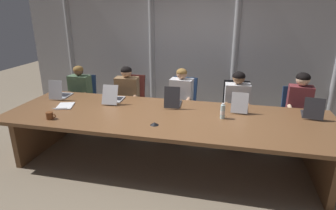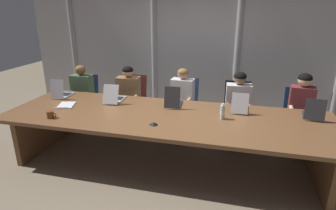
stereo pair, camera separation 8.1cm
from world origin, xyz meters
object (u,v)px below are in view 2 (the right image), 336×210
Objects in this scene: coffee_mug_near at (51,115)px; person_right_end at (301,108)px; office_chair_right_end at (297,124)px; spiral_notepad at (66,105)px; person_left_mid at (127,95)px; laptop_right_end at (313,114)px; laptop_center at (173,102)px; office_chair_right_mid at (236,118)px; laptop_left_mid at (115,98)px; office_chair_center at (183,113)px; laptop_right_mid at (240,107)px; water_bottle_primary at (222,112)px; person_right_mid at (238,104)px; conference_mic_left_side at (154,124)px; office_chair_left_mid at (133,109)px; laptop_left_end at (62,93)px; office_chair_left_end at (85,105)px; person_center at (181,100)px; person_left_end at (80,93)px.

person_right_end is at bearing 22.93° from coffee_mug_near.
office_chair_right_end reaches higher than spiral_notepad.
person_left_mid is 1.52m from coffee_mug_near.
laptop_center is at bearing 97.16° from laptop_right_end.
laptop_center is 0.43× the size of office_chair_right_mid.
laptop_left_mid reaches higher than office_chair_center.
laptop_right_mid is 1.89× the size of water_bottle_primary.
conference_mic_left_side is at bearing -42.84° from person_right_mid.
person_left_mid is at bearing -94.79° from person_right_mid.
laptop_left_mid reaches higher than office_chair_left_mid.
laptop_left_mid is 0.48× the size of office_chair_right_mid.
laptop_left_end is 0.97× the size of laptop_center.
office_chair_left_end is at bearing 90.25° from spiral_notepad.
coffee_mug_near is (-0.53, -0.87, -0.01)m from laptop_left_mid.
office_chair_left_mid is 8.84× the size of conference_mic_left_side.
office_chair_left_mid is 0.82× the size of person_center.
conference_mic_left_side is (-1.99, -0.75, -0.04)m from laptop_right_end.
laptop_center is 0.43× the size of office_chair_center.
conference_mic_left_side is at bearing -134.83° from laptop_left_mid.
person_left_end is 8.30× the size of coffee_mug_near.
spiral_notepad is at bearing -37.76° from person_left_mid.
conference_mic_left_side is (1.40, 0.12, -0.03)m from coffee_mug_near.
spiral_notepad is at bearing 12.91° from office_chair_left_end.
person_left_mid is 2.85m from person_right_end.
person_right_mid is at bearing -82.57° from laptop_left_end.
person_center reaches higher than coffee_mug_near.
office_chair_left_mid is 1.72m from coffee_mug_near.
person_left_mid reaches higher than laptop_right_mid.
laptop_left_mid is 1.98m from person_right_mid.
person_center is at bearing 64.28° from laptop_right_mid.
office_chair_right_mid is (2.81, 0.72, -0.44)m from laptop_left_end.
office_chair_left_mid is at bearing 48.94° from laptop_center.
person_right_mid is at bearing 30.41° from coffee_mug_near.
coffee_mug_near is at bearing 10.51° from office_chair_left_end.
office_chair_right_end is at bearing 36.52° from conference_mic_left_side.
person_right_end is at bearing -78.61° from laptop_center.
person_center is 2.05m from coffee_mug_near.
office_chair_right_end is 0.76× the size of person_right_end.
office_chair_left_mid is 1.01m from person_center.
office_chair_left_mid is at bearing -56.38° from laptop_left_end.
laptop_left_end is 0.34× the size of person_right_end.
laptop_left_mid reaches higher than coffee_mug_near.
water_bottle_primary is (2.62, -0.33, 0.03)m from laptop_left_end.
person_center is 0.98× the size of person_right_end.
spiral_notepad is at bearing -74.26° from person_right_mid.
person_left_end is (-0.95, 0.54, -0.15)m from laptop_left_mid.
person_right_end is at bearing 37.94° from water_bottle_primary.
office_chair_left_mid is 0.35m from person_left_mid.
laptop_right_mid is (2.85, 0.04, -0.00)m from laptop_left_end.
laptop_right_mid is 0.41× the size of office_chair_left_mid.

